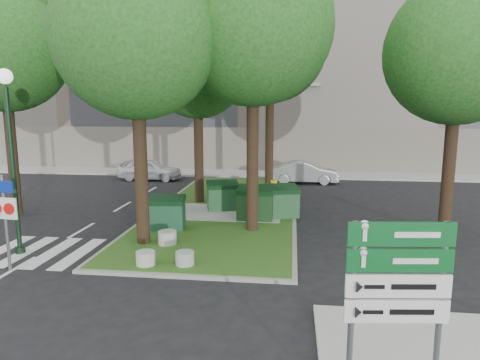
% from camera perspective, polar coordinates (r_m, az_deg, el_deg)
% --- Properties ---
extents(ground, '(120.00, 120.00, 0.00)m').
position_cam_1_polar(ground, '(12.34, -9.95, -12.54)').
color(ground, black).
rests_on(ground, ground).
extents(median_island, '(6.00, 16.00, 0.12)m').
position_cam_1_polar(median_island, '(19.68, -1.76, -3.79)').
color(median_island, '#294C15').
rests_on(median_island, ground).
extents(median_kerb, '(6.30, 16.30, 0.10)m').
position_cam_1_polar(median_kerb, '(19.68, -1.76, -3.82)').
color(median_kerb, gray).
rests_on(median_kerb, ground).
extents(building_sidewalk, '(42.00, 3.00, 0.12)m').
position_cam_1_polar(building_sidewalk, '(29.96, 0.36, 0.87)').
color(building_sidewalk, '#999993').
rests_on(building_sidewalk, ground).
extents(zebra_crossing, '(5.00, 3.00, 0.01)m').
position_cam_1_polar(zebra_crossing, '(15.07, -22.17, -8.96)').
color(zebra_crossing, silver).
rests_on(zebra_crossing, ground).
extents(apartment_building, '(41.00, 12.00, 16.00)m').
position_cam_1_polar(apartment_building, '(37.23, 1.76, 14.83)').
color(apartment_building, '#BAAF8B').
rests_on(apartment_building, ground).
extents(tree_median_near_left, '(5.20, 5.20, 10.53)m').
position_cam_1_polar(tree_median_near_left, '(14.57, -13.38, 20.02)').
color(tree_median_near_left, black).
rests_on(tree_median_near_left, ground).
extents(tree_median_near_right, '(5.60, 5.60, 11.46)m').
position_cam_1_polar(tree_median_near_right, '(15.89, 2.14, 21.82)').
color(tree_median_near_right, black).
rests_on(tree_median_near_right, ground).
extents(tree_median_mid, '(4.80, 4.80, 9.99)m').
position_cam_1_polar(tree_median_mid, '(20.58, -5.44, 16.15)').
color(tree_median_mid, black).
rests_on(tree_median_mid, ground).
extents(tree_median_far, '(5.80, 5.80, 11.93)m').
position_cam_1_polar(tree_median_far, '(23.29, 4.34, 18.73)').
color(tree_median_far, black).
rests_on(tree_median_far, ground).
extents(tree_street_left, '(5.40, 5.40, 11.00)m').
position_cam_1_polar(tree_street_left, '(20.92, -28.92, 16.79)').
color(tree_street_left, black).
rests_on(tree_street_left, ground).
extents(tree_street_right, '(5.00, 5.00, 10.06)m').
position_cam_1_polar(tree_street_right, '(17.10, 27.45, 16.50)').
color(tree_street_right, black).
rests_on(tree_street_right, ground).
extents(dumpster_a, '(1.42, 1.07, 1.24)m').
position_cam_1_polar(dumpster_a, '(16.39, -9.70, -4.32)').
color(dumpster_a, '#103C25').
rests_on(dumpster_a, median_island).
extents(dumpster_b, '(1.61, 1.34, 1.29)m').
position_cam_1_polar(dumpster_b, '(19.10, -2.32, -2.13)').
color(dumpster_b, '#12401C').
rests_on(dumpster_b, median_island).
extents(dumpster_c, '(1.53, 1.11, 1.38)m').
position_cam_1_polar(dumpster_c, '(17.45, 2.09, -3.11)').
color(dumpster_c, black).
rests_on(dumpster_c, median_island).
extents(dumpster_d, '(1.64, 1.34, 1.33)m').
position_cam_1_polar(dumpster_d, '(17.96, 5.46, -2.86)').
color(dumpster_d, '#13401C').
rests_on(dumpster_d, median_island).
extents(bollard_left, '(0.55, 0.55, 0.40)m').
position_cam_1_polar(bollard_left, '(12.89, -12.48, -10.14)').
color(bollard_left, '#A7A8A2').
rests_on(bollard_left, median_island).
extents(bollard_right, '(0.54, 0.54, 0.39)m').
position_cam_1_polar(bollard_right, '(12.71, -7.37, -10.29)').
color(bollard_right, '#969691').
rests_on(bollard_right, median_island).
extents(bollard_mid, '(0.61, 0.61, 0.44)m').
position_cam_1_polar(bollard_mid, '(14.62, -9.67, -7.57)').
color(bollard_mid, '#A5A5A0').
rests_on(bollard_mid, median_island).
extents(litter_bin, '(0.38, 0.38, 0.66)m').
position_cam_1_polar(litter_bin, '(23.13, 4.52, -0.81)').
color(litter_bin, gold).
rests_on(litter_bin, median_island).
extents(street_lamp, '(0.46, 0.46, 5.79)m').
position_cam_1_polar(street_lamp, '(15.01, -28.29, 4.71)').
color(street_lamp, black).
rests_on(street_lamp, ground).
extents(traffic_sign_pole, '(0.84, 0.12, 2.79)m').
position_cam_1_polar(traffic_sign_pole, '(13.75, -28.88, -3.49)').
color(traffic_sign_pole, slate).
rests_on(traffic_sign_pole, ground).
extents(directional_sign, '(1.48, 0.25, 2.97)m').
position_cam_1_polar(directional_sign, '(6.61, 20.22, -13.58)').
color(directional_sign, slate).
rests_on(directional_sign, sidewalk_corner).
extents(car_white, '(4.12, 1.77, 1.39)m').
position_cam_1_polar(car_white, '(28.23, -11.96, 1.41)').
color(car_white, silver).
rests_on(car_white, ground).
extents(car_silver, '(4.14, 1.50, 1.36)m').
position_cam_1_polar(car_silver, '(26.72, 8.56, 1.03)').
color(car_silver, '#A0A2A8').
rests_on(car_silver, ground).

